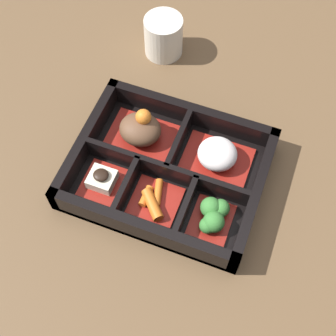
{
  "coord_description": "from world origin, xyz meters",
  "views": [
    {
      "loc": [
        0.12,
        -0.31,
        0.61
      ],
      "look_at": [
        0.0,
        0.0,
        0.03
      ],
      "focal_mm": 50.0,
      "sensor_mm": 36.0,
      "label": 1
    }
  ],
  "objects": [
    {
      "name": "tea_cup",
      "position": [
        -0.1,
        0.23,
        0.04
      ],
      "size": [
        0.06,
        0.06,
        0.07
      ],
      "color": "beige",
      "rests_on": "ground_plane"
    },
    {
      "name": "ground_plane",
      "position": [
        0.0,
        0.0,
        0.0
      ],
      "size": [
        3.0,
        3.0,
        0.0
      ],
      "primitive_type": "plane",
      "color": "brown"
    },
    {
      "name": "bowl_tofu",
      "position": [
        -0.08,
        -0.05,
        0.02
      ],
      "size": [
        0.06,
        0.06,
        0.03
      ],
      "color": "maroon",
      "rests_on": "bento_base"
    },
    {
      "name": "bowl_rice",
      "position": [
        0.06,
        0.04,
        0.03
      ],
      "size": [
        0.1,
        0.08,
        0.04
      ],
      "color": "maroon",
      "rests_on": "bento_base"
    },
    {
      "name": "bowl_stew",
      "position": [
        -0.06,
        0.04,
        0.03
      ],
      "size": [
        0.1,
        0.08,
        0.06
      ],
      "color": "maroon",
      "rests_on": "bento_base"
    },
    {
      "name": "bento_rim",
      "position": [
        0.0,
        -0.0,
        0.02
      ],
      "size": [
        0.27,
        0.22,
        0.05
      ],
      "color": "black",
      "rests_on": "ground_plane"
    },
    {
      "name": "bowl_carrots",
      "position": [
        -0.0,
        -0.05,
        0.02
      ],
      "size": [
        0.07,
        0.07,
        0.02
      ],
      "color": "maroon",
      "rests_on": "bento_base"
    },
    {
      "name": "bowl_greens",
      "position": [
        0.08,
        -0.05,
        0.03
      ],
      "size": [
        0.06,
        0.06,
        0.03
      ],
      "color": "maroon",
      "rests_on": "bento_base"
    },
    {
      "name": "bento_base",
      "position": [
        0.0,
        0.0,
        0.01
      ],
      "size": [
        0.27,
        0.22,
        0.01
      ],
      "color": "black",
      "rests_on": "ground_plane"
    }
  ]
}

